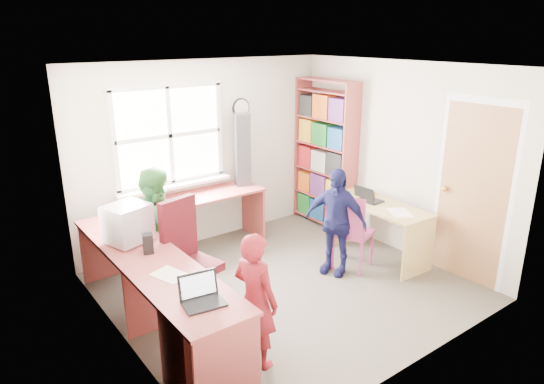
# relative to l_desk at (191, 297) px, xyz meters

# --- Properties ---
(room) EXTENTS (3.64, 3.44, 2.44)m
(room) POSITION_rel_l_desk_xyz_m (1.32, 0.38, 0.76)
(room) COLOR #4A433A
(room) RESTS_ON ground
(l_desk) EXTENTS (2.38, 2.95, 0.75)m
(l_desk) POSITION_rel_l_desk_xyz_m (0.00, 0.00, 0.00)
(l_desk) COLOR #AE4945
(l_desk) RESTS_ON ground
(right_desk) EXTENTS (0.61, 1.23, 0.70)m
(right_desk) POSITION_rel_l_desk_xyz_m (2.72, 0.16, 0.05)
(right_desk) COLOR #D8B66C
(right_desk) RESTS_ON ground
(bookshelf) EXTENTS (0.30, 1.02, 2.10)m
(bookshelf) POSITION_rel_l_desk_xyz_m (2.96, 1.47, 0.55)
(bookshelf) COLOR #AE4945
(bookshelf) RESTS_ON ground
(swivel_chair) EXTENTS (0.65, 0.65, 1.15)m
(swivel_chair) POSITION_rel_l_desk_xyz_m (0.26, 0.55, 0.04)
(swivel_chair) COLOR black
(swivel_chair) RESTS_ON ground
(wooden_chair) EXTENTS (0.53, 0.53, 0.95)m
(wooden_chair) POSITION_rel_l_desk_xyz_m (2.18, 0.15, 0.06)
(wooden_chair) COLOR #A33668
(wooden_chair) RESTS_ON ground
(crt_monitor) EXTENTS (0.48, 0.45, 0.38)m
(crt_monitor) POSITION_rel_l_desk_xyz_m (-0.21, 0.85, 0.49)
(crt_monitor) COLOR silver
(crt_monitor) RESTS_ON l_desk
(laptop_left) EXTENTS (0.35, 0.30, 0.21)m
(laptop_left) POSITION_rel_l_desk_xyz_m (-0.18, -0.56, 0.34)
(laptop_left) COLOR black
(laptop_left) RESTS_ON l_desk
(laptop_right) EXTENTS (0.27, 0.32, 0.21)m
(laptop_right) POSITION_rel_l_desk_xyz_m (2.67, 0.37, 0.29)
(laptop_right) COLOR black
(laptop_right) RESTS_ON right_desk
(speaker_a) EXTENTS (0.12, 0.12, 0.19)m
(speaker_a) POSITION_rel_l_desk_xyz_m (-0.16, 0.50, 0.39)
(speaker_a) COLOR black
(speaker_a) RESTS_ON l_desk
(speaker_b) EXTENTS (0.10, 0.10, 0.18)m
(speaker_b) POSITION_rel_l_desk_xyz_m (-0.20, 1.09, 0.38)
(speaker_b) COLOR black
(speaker_b) RESTS_ON l_desk
(cd_tower) EXTENTS (0.24, 0.22, 0.96)m
(cd_tower) POSITION_rel_l_desk_xyz_m (1.73, 1.75, 0.77)
(cd_tower) COLOR black
(cd_tower) RESTS_ON l_desk
(game_box) EXTENTS (0.32, 0.32, 0.06)m
(game_box) POSITION_rel_l_desk_xyz_m (2.72, 0.58, 0.27)
(game_box) COLOR red
(game_box) RESTS_ON right_desk
(paper_a) EXTENTS (0.29, 0.35, 0.00)m
(paper_a) POSITION_rel_l_desk_xyz_m (-0.19, -0.02, 0.30)
(paper_a) COLOR white
(paper_a) RESTS_ON l_desk
(paper_b) EXTENTS (0.36, 0.39, 0.00)m
(paper_b) POSITION_rel_l_desk_xyz_m (2.68, -0.14, 0.25)
(paper_b) COLOR white
(paper_b) RESTS_ON right_desk
(potted_plant) EXTENTS (0.19, 0.16, 0.32)m
(potted_plant) POSITION_rel_l_desk_xyz_m (0.56, 1.77, 0.46)
(potted_plant) COLOR #2C6F30
(potted_plant) RESTS_ON l_desk
(person_red) EXTENTS (0.40, 0.50, 1.20)m
(person_red) POSITION_rel_l_desk_xyz_m (0.30, -0.58, 0.15)
(person_red) COLOR maroon
(person_red) RESTS_ON ground
(person_green) EXTENTS (0.76, 0.83, 1.37)m
(person_green) POSITION_rel_l_desk_xyz_m (0.21, 1.12, 0.23)
(person_green) COLOR #337830
(person_green) RESTS_ON ground
(person_navy) EXTENTS (0.58, 0.81, 1.28)m
(person_navy) POSITION_rel_l_desk_xyz_m (1.99, 0.23, 0.18)
(person_navy) COLOR #151644
(person_navy) RESTS_ON ground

